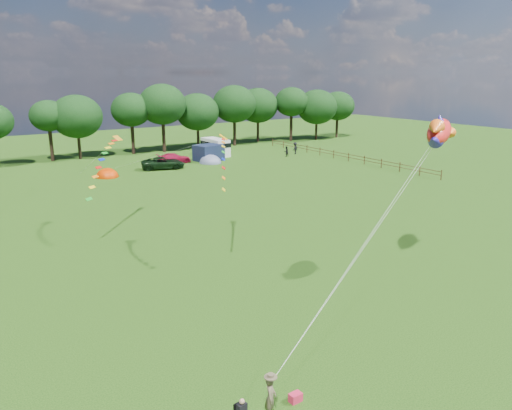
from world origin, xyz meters
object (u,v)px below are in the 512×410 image
car_d (163,163)px  camp_chair (241,410)px  kite_flyer (271,398)px  walker_a (286,152)px  campervan_d (215,146)px  fish_kite (438,132)px  walker_b (295,148)px  tent_greyblue (210,163)px  car_c (174,158)px  tent_orange (107,177)px

car_d → camp_chair: 49.12m
kite_flyer → walker_a: (34.75, 45.13, -0.05)m
car_d → kite_flyer: bearing=177.3°
campervan_d → fish_kite: bearing=164.9°
walker_b → fish_kite: bearing=38.6°
kite_flyer → camp_chair: kite_flyer is taller
fish_kite → car_d: bearing=61.5°
kite_flyer → camp_chair: bearing=126.4°
car_d → campervan_d: (10.73, 5.58, 0.59)m
tent_greyblue → kite_flyer: size_ratio=2.03×
camp_chair → car_c: bearing=61.3°
fish_kite → tent_greyblue: bearing=51.7°
campervan_d → walker_b: 11.92m
car_c → kite_flyer: (-18.91, -49.31, 0.14)m
camp_chair → fish_kite: bearing=11.8°
car_c → tent_greyblue: size_ratio=1.35×
walker_b → car_d: bearing=-23.2°
tent_orange → kite_flyer: kite_flyer is taller
fish_kite → walker_a: 44.37m
campervan_d → car_c: bearing=105.7°
campervan_d → kite_flyer: 58.24m
campervan_d → tent_orange: campervan_d is taller
campervan_d → camp_chair: size_ratio=4.46×
walker_a → kite_flyer: bearing=52.7°
car_c → walker_b: walker_b is taller
fish_kite → walker_a: size_ratio=2.56×
campervan_d → kite_flyer: (-26.70, -51.76, -0.53)m
car_c → car_d: size_ratio=0.80×
car_d → walker_a: car_d is taller
tent_greyblue → kite_flyer: kite_flyer is taller
fish_kite → camp_chair: bearing=170.1°
tent_greyblue → camp_chair: bearing=-117.4°
car_c → tent_greyblue: car_c is taller
car_d → camp_chair: bearing=176.0°
campervan_d → tent_greyblue: (-3.67, -5.12, -1.32)m
campervan_d → walker_a: size_ratio=3.43×
tent_orange → camp_chair: camp_chair is taller
campervan_d → kite_flyer: campervan_d is taller
campervan_d → fish_kite: fish_kite is taller
camp_chair → tent_greyblue: bearing=56.0°
kite_flyer → car_c: bearing=22.2°
camp_chair → walker_b: 60.07m
kite_flyer → walker_a: kite_flyer is taller
camp_chair → walker_b: walker_b is taller
tent_orange → walker_a: walker_a is taller
tent_orange → walker_b: (28.84, 1.20, 0.87)m
car_c → walker_b: bearing=-93.8°
tent_greyblue → camp_chair: (-24.15, -46.51, 0.67)m
car_c → campervan_d: campervan_d is taller
campervan_d → tent_orange: size_ratio=1.79×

